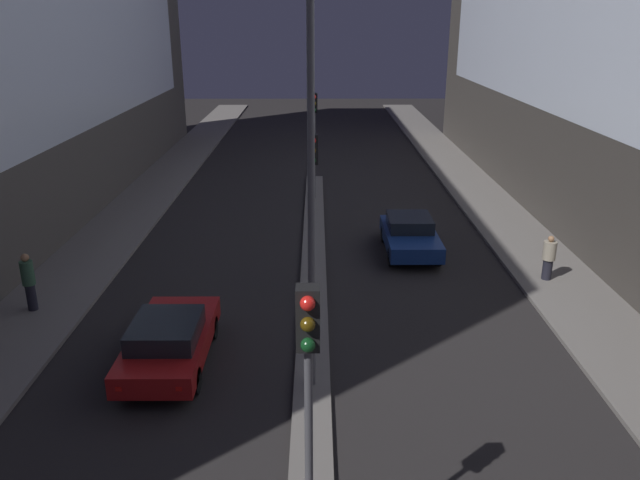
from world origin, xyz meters
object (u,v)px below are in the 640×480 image
traffic_light_mid (313,179)px  street_lamp (311,105)px  traffic_light_far (314,123)px  pedestrian_on_right_sidewalk (549,257)px  car_right_lane (410,235)px  pedestrian_on_left_sidewalk (29,281)px  car_left_lane (169,340)px  traffic_light_near (308,378)px

traffic_light_mid → street_lamp: street_lamp is taller
traffic_light_mid → traffic_light_far: same height
traffic_light_mid → pedestrian_on_right_sidewalk: traffic_light_mid is taller
car_right_lane → pedestrian_on_left_sidewalk: (-12.06, -5.12, 0.37)m
car_right_lane → car_left_lane: bearing=-131.9°
traffic_light_mid → pedestrian_on_right_sidewalk: 8.38m
street_lamp → pedestrian_on_left_sidewalk: street_lamp is taller
street_lamp → car_left_lane: street_lamp is taller
traffic_light_far → pedestrian_on_left_sidewalk: 15.16m
traffic_light_mid → traffic_light_far: size_ratio=1.00×
traffic_light_near → pedestrian_on_left_sidewalk: bearing=131.1°
car_left_lane → car_right_lane: size_ratio=1.08×
traffic_light_far → car_left_lane: (-3.63, -15.29, -3.07)m
traffic_light_near → car_right_lane: size_ratio=1.24×
traffic_light_mid → pedestrian_on_right_sidewalk: bearing=5.3°
traffic_light_mid → traffic_light_far: 10.79m
car_left_lane → pedestrian_on_left_sidewalk: bearing=148.2°
car_right_lane → traffic_light_far: bearing=116.8°
traffic_light_mid → car_right_lane: 5.96m
traffic_light_near → pedestrian_on_right_sidewalk: (7.84, 11.90, -2.86)m
pedestrian_on_left_sidewalk → traffic_light_mid: bearing=10.2°
traffic_light_near → street_lamp: 6.30m
traffic_light_far → street_lamp: street_lamp is taller
traffic_light_near → traffic_light_far: 21.96m
street_lamp → traffic_light_near: bearing=-90.0°
pedestrian_on_right_sidewalk → pedestrian_on_left_sidewalk: bearing=-172.1°
traffic_light_mid → pedestrian_on_right_sidewalk: size_ratio=3.26×
car_left_lane → traffic_light_near: bearing=-61.4°
traffic_light_near → pedestrian_on_right_sidewalk: size_ratio=3.26×
traffic_light_near → car_right_lane: 15.51m
traffic_light_far → car_right_lane: 8.62m
pedestrian_on_left_sidewalk → traffic_light_near: bearing=-48.9°
car_left_lane → car_right_lane: (7.26, 8.10, -0.01)m
car_right_lane → pedestrian_on_left_sidewalk: bearing=-157.0°
traffic_light_mid → car_left_lane: size_ratio=1.15×
traffic_light_mid → traffic_light_far: (0.00, 10.79, 0.00)m
pedestrian_on_left_sidewalk → car_right_lane: bearing=23.0°
car_left_lane → street_lamp: bearing=-17.0°
street_lamp → pedestrian_on_right_sidewalk: (7.84, 6.34, -5.82)m
street_lamp → pedestrian_on_left_sidewalk: (-8.43, 4.09, -5.67)m
traffic_light_near → car_right_lane: (3.63, 14.77, -3.07)m
pedestrian_on_left_sidewalk → pedestrian_on_right_sidewalk: 16.42m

